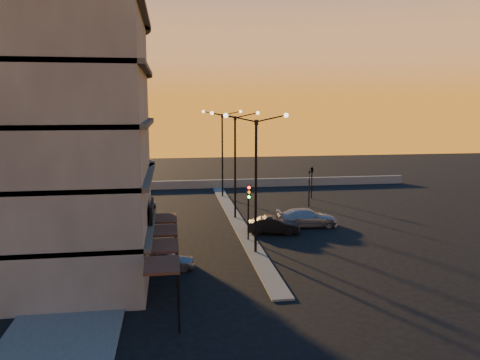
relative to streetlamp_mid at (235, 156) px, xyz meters
name	(u,v)px	position (x,y,z in m)	size (l,w,h in m)	color
ground	(255,253)	(0.00, -10.00, -5.59)	(120.00, 120.00, 0.00)	black
sidewalk_west	(105,242)	(-10.50, -6.00, -5.53)	(5.00, 40.00, 0.12)	#52514F
median	(235,218)	(0.00, 0.00, -5.53)	(1.20, 36.00, 0.12)	#52514F
parapet	(233,183)	(2.00, 16.00, -5.09)	(44.00, 0.50, 1.00)	slate
building	(27,73)	(-14.00, -9.97, 6.32)	(14.35, 17.08, 25.00)	#645F58
streetlamp_near	(256,172)	(0.00, -10.00, 0.00)	(4.32, 0.32, 9.51)	black
streetlamp_mid	(235,156)	(0.00, 0.00, 0.00)	(4.32, 0.32, 9.51)	black
streetlamp_far	(222,147)	(0.00, 10.00, 0.00)	(4.32, 0.32, 9.51)	black
traffic_light_main	(249,203)	(0.00, -7.13, -2.70)	(0.28, 0.44, 4.25)	black
signal_east_a	(309,187)	(8.00, 4.00, -3.66)	(0.13, 0.16, 3.60)	black
signal_east_b	(312,170)	(9.50, 8.00, -2.49)	(0.42, 1.99, 3.60)	black
car_hatchback	(165,259)	(-6.10, -12.23, -4.96)	(1.50, 3.74, 1.27)	#919398
car_sedan	(274,225)	(2.32, -5.27, -4.92)	(1.43, 4.09, 1.35)	black
car_wagon	(307,218)	(5.56, -3.53, -4.85)	(2.09, 5.14, 1.49)	#97989E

